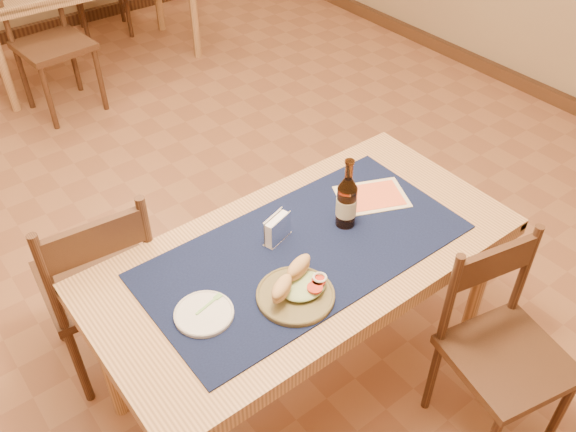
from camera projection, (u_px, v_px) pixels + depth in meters
room at (175, 11)px, 2.30m from camera, size 6.04×7.04×2.84m
main_table at (304, 266)px, 2.29m from camera, size 1.60×0.80×0.75m
placemat at (305, 250)px, 2.24m from camera, size 1.20×0.60×0.01m
baseboard at (206, 264)px, 3.18m from camera, size 6.00×7.00×0.10m
chair_main_far at (99, 281)px, 2.48m from camera, size 0.48×0.48×0.95m
chair_main_near at (502, 347)px, 2.27m from camera, size 0.48×0.48×0.88m
chair_back_near at (49, 40)px, 4.18m from camera, size 0.49×0.49×0.99m
sandwich_plate at (296, 289)px, 2.05m from camera, size 0.27×0.27×0.10m
side_plate at (204, 313)px, 1.99m from camera, size 0.20×0.20×0.02m
fork at (211, 302)px, 2.02m from camera, size 0.12×0.04×0.00m
beer_bottle at (347, 201)px, 2.28m from camera, size 0.08×0.08×0.30m
napkin_holder at (277, 229)px, 2.25m from camera, size 0.13×0.08×0.11m
menu_card at (372, 196)px, 2.47m from camera, size 0.33×0.30×0.01m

